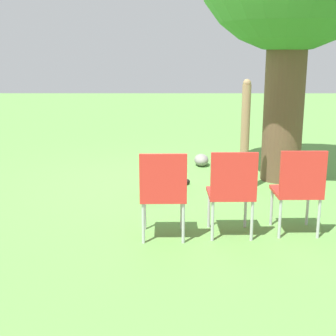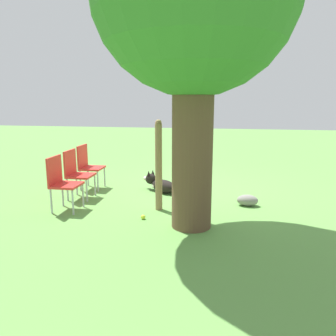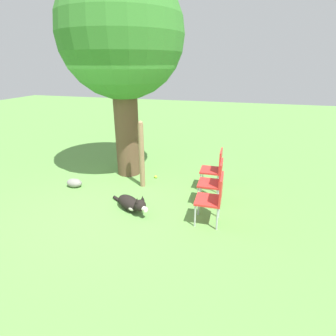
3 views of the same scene
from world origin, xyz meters
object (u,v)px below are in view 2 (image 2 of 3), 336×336
at_px(red_chair_0, 88,164).
at_px(red_chair_2, 61,180).
at_px(fence_post, 159,165).
at_px(red_chair_1, 76,171).
at_px(tennis_ball, 143,217).
at_px(dog, 161,185).

height_order(red_chair_0, red_chair_2, same).
distance_m(fence_post, red_chair_1, 1.65).
relative_size(fence_post, red_chair_1, 1.66).
distance_m(red_chair_1, red_chair_2, 0.67).
distance_m(fence_post, red_chair_0, 1.96).
bearing_deg(red_chair_1, red_chair_0, 94.68).
relative_size(red_chair_0, tennis_ball, 12.91).
height_order(fence_post, tennis_ball, fence_post).
height_order(red_chair_1, red_chair_2, same).
height_order(dog, fence_post, fence_post).
bearing_deg(red_chair_2, fence_post, 10.12).
bearing_deg(tennis_ball, red_chair_2, -7.59).
bearing_deg(red_chair_0, dog, -0.80).
distance_m(red_chair_0, tennis_ball, 2.19).
xyz_separation_m(red_chair_0, tennis_ball, (-1.51, 1.51, -0.47)).
bearing_deg(dog, fence_post, 131.28).
relative_size(dog, tennis_ball, 13.71).
relative_size(red_chair_0, red_chair_1, 1.00).
bearing_deg(red_chair_2, red_chair_0, 94.68).
relative_size(fence_post, tennis_ball, 21.44).
relative_size(dog, red_chair_2, 1.06).
bearing_deg(tennis_ball, dog, -88.78).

